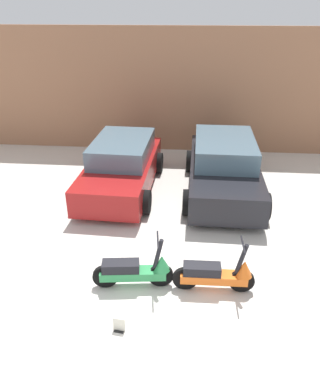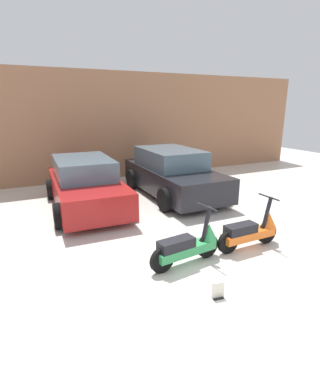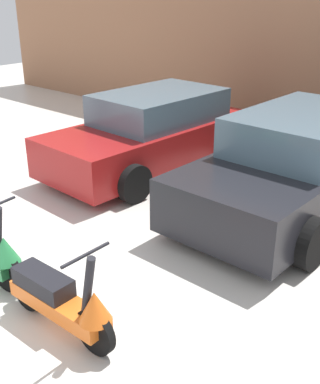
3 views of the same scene
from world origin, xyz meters
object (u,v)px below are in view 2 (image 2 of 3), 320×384
car_rear_center (172,173)px  placard_near_left_scooter (218,291)px  scooter_front_right (251,230)px  car_rear_left (85,184)px  scooter_front_left (189,245)px

car_rear_center → placard_near_left_scooter: 5.55m
scooter_front_right → car_rear_left: 4.70m
scooter_front_left → car_rear_center: car_rear_center is taller
scooter_front_left → car_rear_left: car_rear_left is taller
scooter_front_left → car_rear_left: bearing=96.9°
scooter_front_left → placard_near_left_scooter: scooter_front_left is taller
scooter_front_left → placard_near_left_scooter: 1.11m
scooter_front_left → placard_near_left_scooter: size_ratio=5.70×
scooter_front_right → placard_near_left_scooter: bearing=-146.7°
scooter_front_left → car_rear_center: (1.82, 4.08, 0.33)m
car_rear_left → car_rear_center: (2.79, 0.06, 0.04)m
scooter_front_left → scooter_front_right: (1.47, 0.02, -0.00)m
scooter_front_right → car_rear_center: (0.35, 4.07, 0.33)m
car_rear_left → placard_near_left_scooter: bearing=11.6°
scooter_front_right → car_rear_left: bearing=120.3°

